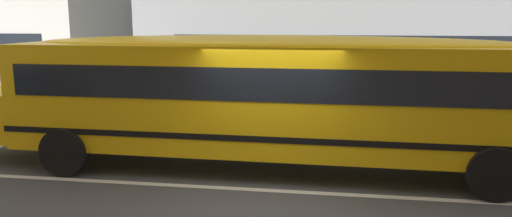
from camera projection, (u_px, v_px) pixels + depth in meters
ground_plane at (269, 191)px, 8.66m from camera, size 400.00×400.00×0.00m
sidewalk_far at (298, 114)px, 15.64m from camera, size 120.00×3.00×0.01m
lane_centreline at (269, 190)px, 8.66m from camera, size 110.00×0.16×0.01m
school_bus at (261, 90)px, 9.73m from camera, size 12.15×2.99×2.71m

